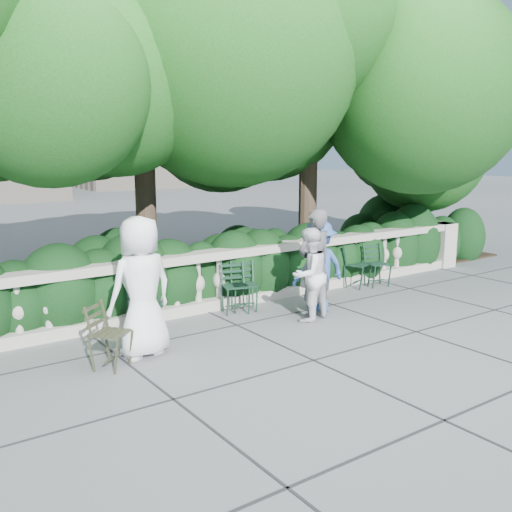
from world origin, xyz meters
TOP-DOWN VIEW (x-y plane):
  - ground at (0.00, 0.00)m, footprint 90.00×90.00m
  - balustrade at (0.00, 1.80)m, footprint 12.00×0.44m
  - shrub_hedge at (0.00, 3.00)m, footprint 15.00×2.60m
  - tree_canopy at (0.69, 3.19)m, footprint 15.04×6.52m
  - chair_b at (-0.19, 1.25)m, footprint 0.57×0.59m
  - chair_c at (-1.71, 1.35)m, footprint 0.46×0.49m
  - chair_d at (3.10, 1.18)m, footprint 0.54×0.57m
  - chair_e at (-0.01, 1.27)m, footprint 0.59×0.61m
  - chair_f at (2.80, 1.34)m, footprint 0.57×0.59m
  - chair_weathered at (-2.62, 0.15)m, footprint 0.64×0.65m
  - person_businessman at (-2.20, 0.44)m, footprint 0.98×0.72m
  - person_woman_grey at (0.75, 0.45)m, footprint 0.66×0.45m
  - person_casual_man at (0.58, 0.40)m, footprint 0.83×0.72m
  - person_older_blue at (1.01, 0.65)m, footprint 1.01×0.61m

SIDE VIEW (x-z plane):
  - ground at x=0.00m, z-range 0.00..0.00m
  - shrub_hedge at x=0.00m, z-range -0.85..0.85m
  - chair_b at x=-0.19m, z-range -0.42..0.42m
  - chair_c at x=-1.71m, z-range -0.42..0.42m
  - chair_d at x=3.10m, z-range -0.42..0.42m
  - chair_e at x=-0.01m, z-range -0.42..0.42m
  - chair_f at x=2.80m, z-range -0.42..0.42m
  - chair_weathered at x=-2.62m, z-range -0.42..0.42m
  - balustrade at x=0.00m, z-range -0.01..0.99m
  - person_casual_man at x=0.58m, z-range 0.00..1.47m
  - person_older_blue at x=1.01m, z-range 0.00..1.53m
  - person_woman_grey at x=0.75m, z-range 0.00..1.75m
  - person_businessman at x=-2.20m, z-range 0.00..1.85m
  - tree_canopy at x=0.69m, z-range 0.57..7.35m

